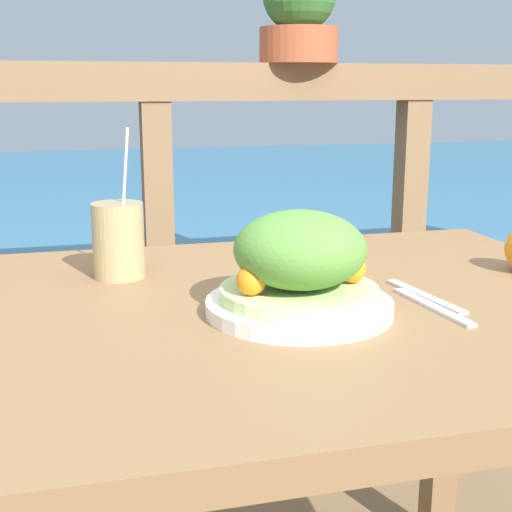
{
  "coord_description": "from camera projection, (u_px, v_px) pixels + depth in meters",
  "views": [
    {
      "loc": [
        -0.21,
        -0.94,
        1.03
      ],
      "look_at": [
        0.05,
        0.05,
        0.79
      ],
      "focal_mm": 50.0,
      "sensor_mm": 36.0,
      "label": 1
    }
  ],
  "objects": [
    {
      "name": "patio_table",
      "position": [
        229.0,
        366.0,
        1.03
      ],
      "size": [
        1.24,
        0.84,
        0.73
      ],
      "color": "olive",
      "rests_on": "ground_plane"
    },
    {
      "name": "knife",
      "position": [
        432.0,
        307.0,
        1.0
      ],
      "size": [
        0.03,
        0.18,
        0.0
      ],
      "color": "silver",
      "rests_on": "patio_table"
    },
    {
      "name": "railing_fence",
      "position": [
        158.0,
        205.0,
        1.76
      ],
      "size": [
        2.8,
        0.08,
        1.08
      ],
      "color": "brown",
      "rests_on": "ground_plane"
    },
    {
      "name": "drink_glass",
      "position": [
        118.0,
        240.0,
        1.15
      ],
      "size": [
        0.08,
        0.08,
        0.24
      ],
      "color": "tan",
      "rests_on": "patio_table"
    },
    {
      "name": "potted_plant",
      "position": [
        299.0,
        13.0,
        1.74
      ],
      "size": [
        0.19,
        0.19,
        0.25
      ],
      "color": "#A34C2D",
      "rests_on": "railing_fence"
    },
    {
      "name": "fork",
      "position": [
        425.0,
        296.0,
        1.05
      ],
      "size": [
        0.04,
        0.18,
        0.0
      ],
      "color": "silver",
      "rests_on": "patio_table"
    },
    {
      "name": "sea_backdrop",
      "position": [
        109.0,
        221.0,
        4.23
      ],
      "size": [
        12.0,
        4.0,
        0.49
      ],
      "color": "teal",
      "rests_on": "ground_plane"
    },
    {
      "name": "salad_plate",
      "position": [
        300.0,
        270.0,
        0.96
      ],
      "size": [
        0.26,
        0.26,
        0.14
      ],
      "color": "white",
      "rests_on": "patio_table"
    }
  ]
}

